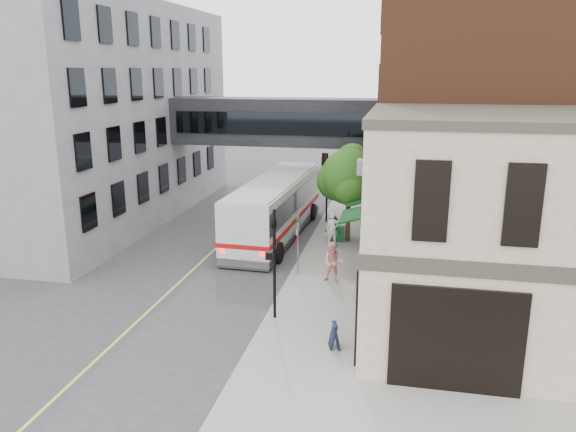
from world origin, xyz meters
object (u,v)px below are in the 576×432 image
at_px(pedestrian_b, 333,262).
at_px(sandwich_board, 335,335).
at_px(bus, 276,205).
at_px(pedestrian_c, 333,229).
at_px(newspaper_box, 340,234).
at_px(pedestrian_a, 332,229).

distance_m(pedestrian_b, sandwich_board, 6.51).
bearing_deg(pedestrian_b, bus, 123.76).
relative_size(bus, pedestrian_c, 8.54).
height_order(pedestrian_c, newspaper_box, pedestrian_c).
bearing_deg(pedestrian_a, bus, 140.82).
bearing_deg(pedestrian_c, pedestrian_a, -71.71).
bearing_deg(pedestrian_c, newspaper_box, 21.42).
distance_m(pedestrian_c, sandwich_board, 12.90).
relative_size(newspaper_box, sandwich_board, 0.99).
xyz_separation_m(pedestrian_b, newspaper_box, (-0.40, 6.41, -0.49)).
height_order(pedestrian_a, pedestrian_c, pedestrian_a).
bearing_deg(pedestrian_c, sandwich_board, -67.94).
relative_size(bus, pedestrian_b, 6.73).
relative_size(pedestrian_c, sandwich_board, 1.61).
relative_size(bus, newspaper_box, 13.90).
height_order(pedestrian_b, pedestrian_c, pedestrian_b).
xyz_separation_m(bus, sandwich_board, (5.27, -13.61, -1.31)).
bearing_deg(sandwich_board, pedestrian_a, 81.40).
bearing_deg(pedestrian_a, pedestrian_c, 79.85).
height_order(pedestrian_a, sandwich_board, pedestrian_a).
bearing_deg(newspaper_box, pedestrian_c, -173.41).
distance_m(bus, pedestrian_b, 8.46).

